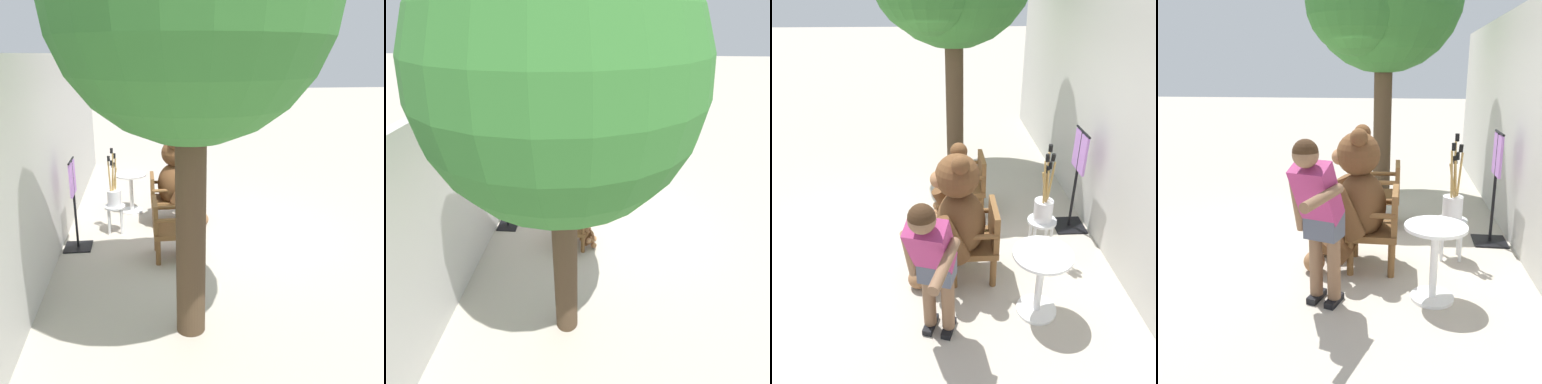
% 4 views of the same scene
% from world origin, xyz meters
% --- Properties ---
extents(ground_plane, '(60.00, 60.00, 0.00)m').
position_xyz_m(ground_plane, '(0.00, 0.00, 0.00)').
color(ground_plane, '#B2A899').
extents(back_wall, '(10.00, 0.16, 2.80)m').
position_xyz_m(back_wall, '(0.00, 2.40, 1.40)').
color(back_wall, beige).
rests_on(back_wall, ground).
extents(wooden_chair_left, '(0.57, 0.53, 0.86)m').
position_xyz_m(wooden_chair_left, '(-0.66, 0.76, 0.46)').
color(wooden_chair_left, brown).
rests_on(wooden_chair_left, ground).
extents(wooden_chair_right, '(0.56, 0.52, 0.86)m').
position_xyz_m(wooden_chair_right, '(0.66, 0.76, 0.46)').
color(wooden_chair_right, brown).
rests_on(wooden_chair_right, ground).
extents(teddy_bear_large, '(0.90, 0.84, 1.51)m').
position_xyz_m(teddy_bear_large, '(0.66, 0.50, 0.74)').
color(teddy_bear_large, brown).
rests_on(teddy_bear_large, ground).
extents(teddy_bear_small, '(0.44, 0.42, 0.74)m').
position_xyz_m(teddy_bear_small, '(-0.66, 0.48, 0.36)').
color(teddy_bear_small, brown).
rests_on(teddy_bear_small, ground).
extents(person_visitor, '(0.84, 0.48, 1.53)m').
position_xyz_m(person_visitor, '(1.56, 0.30, 0.91)').
color(person_visitor, black).
rests_on(person_visitor, ground).
extents(white_stool, '(0.34, 0.34, 0.46)m').
position_xyz_m(white_stool, '(0.33, 1.55, 0.36)').
color(white_stool, silver).
rests_on(white_stool, ground).
extents(brush_bucket, '(0.22, 0.22, 0.95)m').
position_xyz_m(brush_bucket, '(0.33, 1.55, 0.66)').
color(brush_bucket, white).
rests_on(brush_bucket, white_stool).
extents(round_side_table, '(0.56, 0.56, 0.72)m').
position_xyz_m(round_side_table, '(1.28, 1.30, 0.45)').
color(round_side_table, white).
rests_on(round_side_table, ground).
extents(clothing_display_stand, '(0.44, 0.40, 1.36)m').
position_xyz_m(clothing_display_stand, '(-0.20, 2.08, 0.72)').
color(clothing_display_stand, black).
rests_on(clothing_display_stand, ground).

